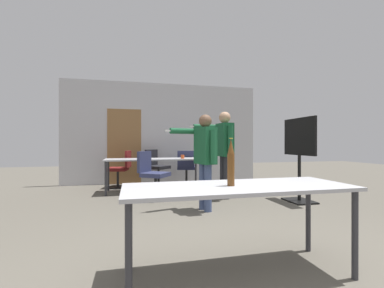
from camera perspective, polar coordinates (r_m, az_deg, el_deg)
name	(u,v)px	position (r m, az deg, el deg)	size (l,w,h in m)	color
back_wall	(163,133)	(7.37, -6.45, 2.35)	(5.49, 0.12, 2.81)	#BCBCC1
conference_table_near	(238,194)	(2.24, 10.29, -10.88)	(1.92, 0.69, 0.76)	#A8A8AD
conference_table_far	(155,161)	(6.01, -8.26, -3.84)	(2.23, 0.72, 0.76)	#A8A8AD
tv_screen	(299,152)	(5.28, 22.76, -1.61)	(0.44, 0.91, 1.59)	black
person_right_polo	(224,145)	(5.24, 7.13, -0.33)	(0.82, 0.61, 1.75)	#28282D
person_near_casual	(205,152)	(4.25, 2.81, -1.89)	(0.82, 0.57, 1.59)	#3D4C75
office_chair_mid_tucked	(152,176)	(5.21, -8.82, -7.12)	(0.68, 0.67, 0.95)	black
office_chair_far_right	(121,170)	(6.71, -15.53, -5.67)	(0.61, 0.55, 0.92)	black
office_chair_near_pushed	(156,169)	(6.85, -7.90, -5.42)	(0.68, 0.69, 0.94)	black
office_chair_far_left	(186,169)	(6.84, -1.27, -5.59)	(0.57, 0.62, 0.92)	black
beer_bottle	(231,163)	(2.17, 8.64, -4.24)	(0.06, 0.06, 0.40)	#563314
drink_cup	(183,157)	(5.93, -2.10, -2.84)	(0.08, 0.08, 0.09)	#E05123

